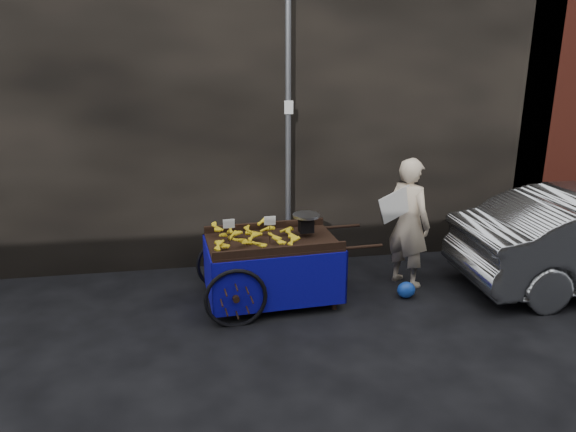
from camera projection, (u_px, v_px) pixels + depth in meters
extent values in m
plane|color=black|center=(282.00, 310.00, 7.14)|extent=(80.00, 80.00, 0.00)
cube|color=black|center=(191.00, 92.00, 8.67)|extent=(11.00, 2.00, 5.00)
cube|color=#591E14|center=(572.00, 87.00, 9.69)|extent=(3.00, 2.00, 5.00)
cylinder|color=slate|center=(288.00, 136.00, 7.80)|extent=(0.08, 0.08, 4.00)
cube|color=white|center=(289.00, 107.00, 7.64)|extent=(0.12, 0.02, 0.18)
cube|color=black|center=(272.00, 243.00, 7.13)|extent=(1.70, 1.13, 0.06)
cube|color=black|center=(265.00, 226.00, 7.56)|extent=(1.63, 0.15, 0.10)
cube|color=black|center=(281.00, 251.00, 6.67)|extent=(1.63, 0.15, 0.10)
cube|color=black|center=(335.00, 280.00, 7.04)|extent=(0.05, 0.05, 0.81)
cube|color=black|center=(317.00, 256.00, 7.79)|extent=(0.05, 0.05, 0.81)
cylinder|color=black|center=(363.00, 247.00, 6.99)|extent=(0.51, 0.08, 0.04)
cylinder|color=black|center=(342.00, 227.00, 7.75)|extent=(0.51, 0.08, 0.04)
torus|color=black|center=(236.00, 299.00, 6.64)|extent=(0.77, 0.10, 0.76)
torus|color=black|center=(224.00, 264.00, 7.66)|extent=(0.77, 0.10, 0.76)
cylinder|color=black|center=(230.00, 280.00, 7.15)|extent=(0.13, 1.14, 0.05)
cube|color=#0B0896|center=(281.00, 284.00, 6.76)|extent=(1.67, 0.14, 0.69)
cube|color=#0B0896|center=(265.00, 254.00, 7.72)|extent=(1.67, 0.14, 0.69)
cube|color=#0B0896|center=(208.00, 274.00, 7.05)|extent=(0.09, 1.06, 0.69)
cube|color=#0B0896|center=(333.00, 262.00, 7.42)|extent=(0.09, 1.06, 0.69)
cube|color=black|center=(306.00, 226.00, 7.23)|extent=(0.19, 0.16, 0.16)
cylinder|color=silver|center=(306.00, 215.00, 7.19)|extent=(0.37, 0.37, 0.03)
cube|color=white|center=(229.00, 224.00, 6.80)|extent=(0.14, 0.02, 0.11)
cube|color=white|center=(270.00, 221.00, 6.92)|extent=(0.14, 0.02, 0.11)
imported|color=#C9B496|center=(409.00, 223.00, 7.64)|extent=(0.71, 0.79, 1.80)
cube|color=silver|center=(397.00, 204.00, 7.38)|extent=(0.57, 0.18, 0.50)
ellipsoid|color=#1845B7|center=(406.00, 290.00, 7.44)|extent=(0.25, 0.20, 0.22)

